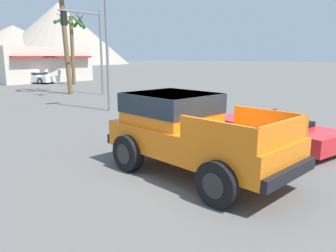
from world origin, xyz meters
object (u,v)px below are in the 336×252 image
(street_lamp_post, at_px, (106,18))
(orange_pickup_truck, at_px, (188,129))
(parked_car_white, at_px, (37,77))
(traffic_light_main, at_px, (86,37))
(palm_tree_tall, at_px, (71,30))
(red_convertible_car, at_px, (273,132))

(street_lamp_post, bearing_deg, orange_pickup_truck, -115.08)
(parked_car_white, distance_m, traffic_light_main, 14.33)
(palm_tree_tall, bearing_deg, red_convertible_car, -106.92)
(street_lamp_post, bearing_deg, traffic_light_main, 65.68)
(red_convertible_car, height_order, palm_tree_tall, palm_tree_tall)
(street_lamp_post, bearing_deg, parked_car_white, 75.20)
(traffic_light_main, relative_size, palm_tree_tall, 0.85)
(orange_pickup_truck, bearing_deg, street_lamp_post, 67.08)
(orange_pickup_truck, relative_size, palm_tree_tall, 0.69)
(orange_pickup_truck, height_order, red_convertible_car, orange_pickup_truck)
(orange_pickup_truck, bearing_deg, palm_tree_tall, 67.41)
(parked_car_white, height_order, traffic_light_main, traffic_light_main)
(traffic_light_main, xyz_separation_m, street_lamp_post, (-2.90, -6.41, 0.56))
(orange_pickup_truck, height_order, parked_car_white, orange_pickup_truck)
(parked_car_white, relative_size, traffic_light_main, 0.75)
(red_convertible_car, distance_m, traffic_light_main, 16.69)
(red_convertible_car, height_order, street_lamp_post, street_lamp_post)
(traffic_light_main, height_order, street_lamp_post, street_lamp_post)
(orange_pickup_truck, xyz_separation_m, palm_tree_tall, (11.51, 24.97, 4.28))
(parked_car_white, distance_m, street_lamp_post, 21.18)
(palm_tree_tall, bearing_deg, orange_pickup_truck, -114.75)
(orange_pickup_truck, distance_m, red_convertible_car, 3.87)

